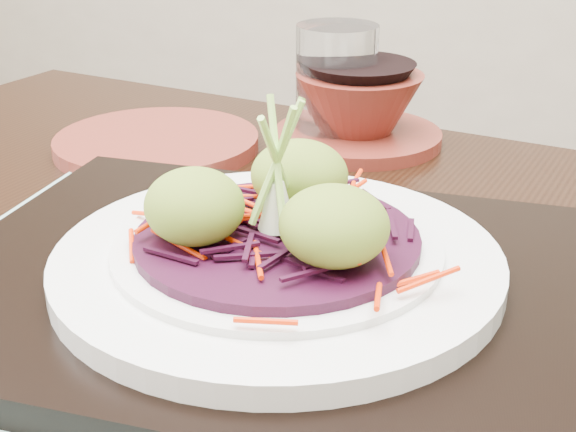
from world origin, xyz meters
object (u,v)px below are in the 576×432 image
(white_plate, at_px, (277,259))
(water_glass, at_px, (336,83))
(dining_table, at_px, (287,404))
(terracotta_bowl_set, at_px, (358,112))
(terracotta_side_plate, at_px, (157,143))
(serving_tray, at_px, (277,286))

(white_plate, distance_m, water_glass, 0.33)
(dining_table, xyz_separation_m, water_glass, (-0.05, 0.30, 0.15))
(water_glass, bearing_deg, white_plate, -80.44)
(dining_table, distance_m, terracotta_bowl_set, 0.32)
(terracotta_side_plate, xyz_separation_m, water_glass, (0.15, 0.09, 0.05))
(dining_table, height_order, white_plate, white_plate)
(water_glass, relative_size, terracotta_bowl_set, 0.55)
(serving_tray, bearing_deg, water_glass, 97.34)
(water_glass, bearing_deg, dining_table, -80.06)
(terracotta_bowl_set, bearing_deg, white_plate, -84.52)
(dining_table, bearing_deg, serving_tray, -75.85)
(white_plate, xyz_separation_m, water_glass, (-0.05, 0.32, 0.02))
(white_plate, bearing_deg, terracotta_side_plate, 130.88)
(dining_table, distance_m, water_glass, 0.34)
(white_plate, distance_m, terracotta_side_plate, 0.32)
(water_glass, distance_m, terracotta_bowl_set, 0.03)
(white_plate, height_order, terracotta_side_plate, white_plate)
(white_plate, relative_size, water_glass, 2.43)
(dining_table, relative_size, water_glass, 10.89)
(serving_tray, relative_size, terracotta_side_plate, 2.16)
(serving_tray, relative_size, terracotta_bowl_set, 2.05)
(dining_table, xyz_separation_m, serving_tray, (0.00, -0.02, 0.10))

